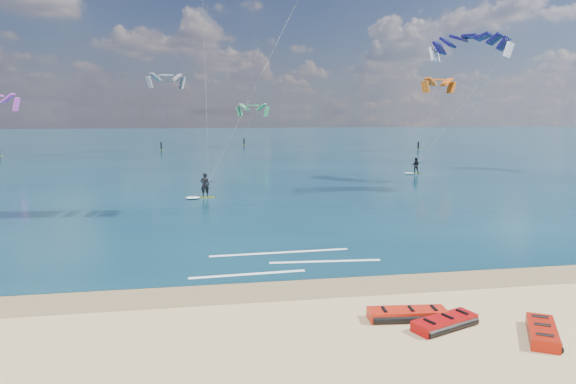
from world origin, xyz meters
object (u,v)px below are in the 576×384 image
object	(u,v)px
packed_kite_left	(445,328)
packed_kite_right	(542,338)
kitesurfer_main	(228,71)
kitesurfer_far	(443,99)
packed_kite_mid	(407,319)

from	to	relation	value
packed_kite_left	packed_kite_right	xyz separation A→B (m)	(2.58, -1.18, 0.00)
packed_kite_left	packed_kite_right	bearing A→B (deg)	-45.79
kitesurfer_main	kitesurfer_far	xyz separation A→B (m)	(22.85, 13.56, -1.57)
packed_kite_right	kitesurfer_far	size ratio (longest dim) A/B	0.16
packed_kite_left	packed_kite_mid	bearing A→B (deg)	116.27
packed_kite_left	packed_kite_right	size ratio (longest dim) A/B	1.02
packed_kite_mid	kitesurfer_main	size ratio (longest dim) A/B	0.15
packed_kite_left	kitesurfer_far	world-z (taller)	kitesurfer_far
packed_kite_right	kitesurfer_far	distance (m)	40.82
packed_kite_mid	packed_kite_right	world-z (taller)	packed_kite_right
kitesurfer_main	kitesurfer_far	distance (m)	26.61
packed_kite_left	packed_kite_mid	distance (m)	1.24
kitesurfer_main	packed_kite_mid	bearing A→B (deg)	-76.96
packed_kite_left	packed_kite_right	world-z (taller)	packed_kite_right
kitesurfer_main	kitesurfer_far	world-z (taller)	kitesurfer_main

